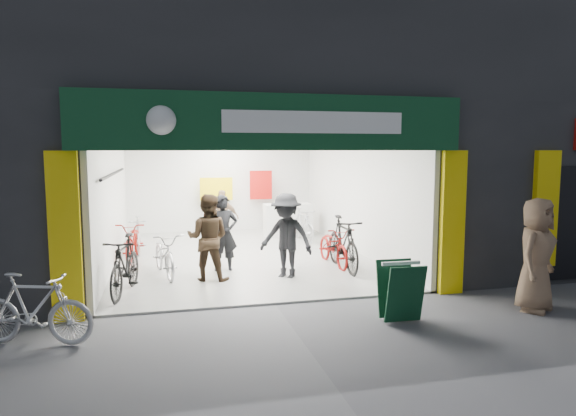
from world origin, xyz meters
name	(u,v)px	position (x,y,z in m)	size (l,w,h in m)	color
ground	(276,305)	(0.00, 0.00, 0.00)	(60.00, 60.00, 0.00)	#56565B
building	(268,83)	(0.91, 4.99, 4.31)	(17.00, 10.27, 8.00)	#232326
bike_left_front	(165,254)	(-1.80, 2.48, 0.47)	(0.62, 1.78, 0.93)	#BDBCC1
bike_left_midfront	(125,266)	(-2.50, 1.19, 0.54)	(0.51, 1.81, 1.09)	black
bike_left_midback	(134,241)	(-2.50, 4.15, 0.47)	(0.63, 1.80, 0.94)	maroon
bike_left_back	(138,235)	(-2.44, 5.04, 0.46)	(0.44, 1.54, 0.93)	#A3A3A8
bike_right_front	(343,244)	(1.95, 2.08, 0.59)	(0.55, 1.96, 1.18)	black
bike_right_mid	(334,246)	(1.89, 2.53, 0.45)	(0.60, 1.72, 0.90)	maroon
bike_right_back	(303,225)	(2.04, 5.67, 0.48)	(0.45, 1.60, 0.96)	#B1B1B6
parked_bike	(33,309)	(-3.53, -0.95, 0.49)	(0.47, 1.65, 0.99)	silver
customer_a	(224,234)	(-0.57, 2.54, 0.83)	(0.60, 0.40, 1.66)	black
customer_b	(208,238)	(-0.97, 1.85, 0.87)	(0.85, 0.66, 1.75)	#362618
customer_c	(286,236)	(0.59, 1.67, 0.87)	(1.13, 0.65, 1.74)	black
customer_d	(223,218)	(-0.23, 5.70, 0.76)	(0.89, 0.37, 1.51)	#86684E
pedestrian_near	(536,255)	(4.03, -1.28, 0.92)	(0.90, 0.59, 1.85)	#85664D
sandwich_board	(400,290)	(1.67, -1.25, 0.49)	(0.61, 0.61, 0.90)	#0D371F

